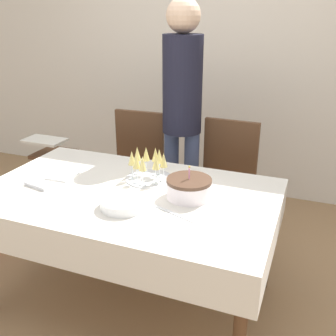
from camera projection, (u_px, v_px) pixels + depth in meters
ground_plane at (132, 298)px, 2.46m from camera, size 12.00×12.00×0.00m
wall_back at (218, 49)px, 3.56m from camera, size 8.00×0.05×2.70m
dining_table at (129, 207)px, 2.22m from camera, size 1.63×0.99×0.74m
dining_chair_far_left at (135, 168)px, 3.09m from camera, size 0.43×0.43×0.95m
dining_chair_far_right at (225, 182)px, 2.85m from camera, size 0.44×0.44×0.95m
birthday_cake at (189, 188)px, 2.09m from camera, size 0.24×0.24×0.18m
champagne_tray at (148, 164)px, 2.30m from camera, size 0.29×0.29×0.18m
plate_stack_main at (123, 203)px, 2.00m from camera, size 0.24×0.24×0.05m
cake_knife at (172, 213)px, 1.95m from camera, size 0.29×0.12×0.00m
fork_pile at (38, 185)px, 2.24m from camera, size 0.18×0.09×0.02m
napkin_pile at (62, 175)px, 2.38m from camera, size 0.15×0.15×0.01m
person_standing at (182, 102)px, 2.79m from camera, size 0.28×0.28×1.76m
high_chair at (53, 162)px, 3.31m from camera, size 0.33×0.35×0.71m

